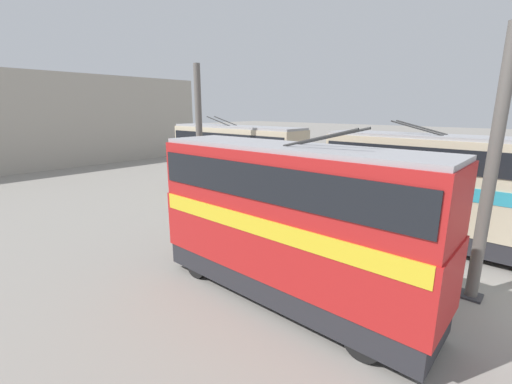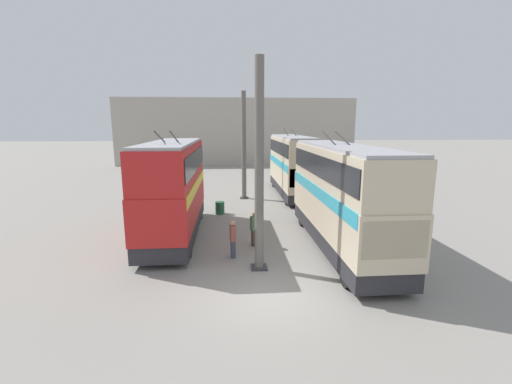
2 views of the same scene
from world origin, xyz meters
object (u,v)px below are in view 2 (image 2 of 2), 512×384
Objects in this scene: bus_right_mid at (173,184)px; person_aisle_midway at (255,228)px; person_aisle_foreground at (233,238)px; bus_left_near at (342,191)px; bus_left_far at (292,162)px; oil_drum at (220,208)px.

bus_right_mid is 5.35× the size of person_aisle_midway.
person_aisle_midway is 1.02× the size of person_aisle_foreground.
bus_left_near is at bearing -178.39° from person_aisle_foreground.
person_aisle_midway is at bearing 81.40° from bus_left_near.
bus_left_far is at bearing -38.02° from bus_right_mid.
bus_right_mid is at bearing 73.20° from bus_left_near.
oil_drum is (6.52, 1.92, -0.54)m from person_aisle_midway.
person_aisle_midway is 6.81m from oil_drum.
person_aisle_foreground is 8.06m from oil_drum.
bus_left_far is at bearing -44.52° from oil_drum.
bus_left_near is 13.40m from bus_left_far.
bus_left_near is 6.15× the size of person_aisle_midway.
bus_left_near is 8.85m from bus_right_mid.
oil_drum is (4.60, -2.33, -2.52)m from bus_right_mid.
person_aisle_midway is at bearing -163.60° from oil_drum.
bus_right_mid reaches higher than bus_left_near.
bus_right_mid is at bearing 153.07° from oil_drum.
bus_left_near reaches higher than oil_drum.
bus_left_far reaches higher than person_aisle_midway.
bus_left_near is 13.00× the size of oil_drum.
bus_right_mid is (2.56, 8.48, 0.03)m from bus_left_near.
person_aisle_foreground is (-1.49, 1.11, -0.02)m from person_aisle_midway.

